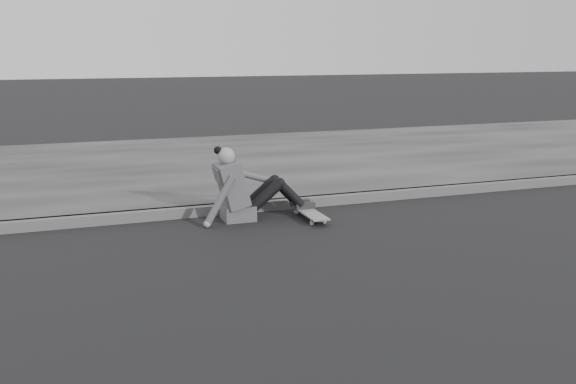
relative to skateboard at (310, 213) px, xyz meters
name	(u,v)px	position (x,y,z in m)	size (l,w,h in m)	color
ground	(417,271)	(0.26, -2.00, -0.07)	(80.00, 80.00, 0.00)	black
curb	(312,201)	(0.26, 0.58, -0.01)	(24.00, 0.16, 0.12)	#515151
sidewalk	(247,162)	(0.26, 3.60, -0.01)	(24.00, 6.00, 0.12)	#373737
skateboard	(310,213)	(0.00, 0.00, 0.00)	(0.20, 0.78, 0.09)	#9D9C97
seated_woman	(243,189)	(-0.73, 0.25, 0.29)	(1.38, 0.46, 0.88)	#4D4D4F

